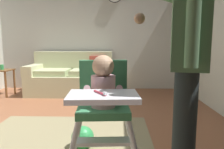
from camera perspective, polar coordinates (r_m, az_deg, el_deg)
name	(u,v)px	position (r m, az deg, el deg)	size (l,w,h in m)	color
ground	(64,142)	(2.50, -12.73, -17.34)	(5.76, 6.91, 0.10)	#955A3B
wall_far	(93,30)	(4.91, -5.25, 11.72)	(4.96, 0.06, 2.65)	beige
couch	(72,77)	(4.51, -10.74, -0.74)	(1.70, 0.86, 0.86)	beige
high_chair	(103,97)	(1.51, -2.34, -5.93)	(0.65, 0.76, 0.95)	white
adult_standing	(186,54)	(1.41, 19.36, 5.22)	(0.51, 0.57, 1.69)	#242C2D
toy_ball	(83,137)	(2.19, -7.89, -16.36)	(0.22, 0.22, 0.22)	green
side_table	(1,77)	(4.74, -27.57, -0.51)	(0.40, 0.40, 0.52)	brown
sippy_cup	(2,67)	(4.71, -27.48, 1.77)	(0.07, 0.07, 0.10)	green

